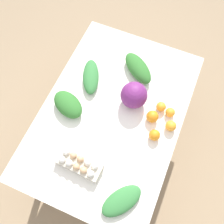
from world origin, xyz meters
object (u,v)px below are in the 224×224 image
at_px(greens_bunch_chard, 91,77).
at_px(orange_1, 154,135).
at_px(greens_bunch_scallion, 138,68).
at_px(orange_0, 161,107).
at_px(greens_bunch_beet_tops, 68,104).
at_px(orange_3, 171,126).
at_px(cabbage_purple, 134,95).
at_px(greens_bunch_dandelion, 122,201).
at_px(egg_carton, 79,164).
at_px(orange_2, 152,117).
at_px(orange_4, 170,112).

relative_size(greens_bunch_chard, orange_1, 3.88).
bearing_deg(greens_bunch_scallion, greens_bunch_chard, 123.81).
bearing_deg(greens_bunch_scallion, orange_0, -131.19).
xyz_separation_m(greens_bunch_beet_tops, orange_3, (0.13, -0.71, -0.01)).
bearing_deg(greens_bunch_beet_tops, cabbage_purple, -60.94).
height_order(greens_bunch_beet_tops, greens_bunch_scallion, same).
distance_m(greens_bunch_dandelion, greens_bunch_chard, 0.89).
height_order(egg_carton, greens_bunch_chard, egg_carton).
xyz_separation_m(greens_bunch_chard, orange_3, (-0.14, -0.66, -0.00)).
bearing_deg(greens_bunch_chard, egg_carton, -161.77).
height_order(greens_bunch_chard, orange_0, greens_bunch_chard).
relative_size(greens_bunch_beet_tops, greens_bunch_chard, 0.84).
xyz_separation_m(greens_bunch_chard, orange_2, (-0.13, -0.52, 0.00)).
bearing_deg(orange_2, orange_4, -51.51).
bearing_deg(orange_3, orange_4, 19.41).
relative_size(greens_bunch_dandelion, orange_3, 3.66).
bearing_deg(orange_4, egg_carton, 143.25).
relative_size(orange_1, orange_3, 1.03).
relative_size(orange_3, orange_4, 1.13).
bearing_deg(greens_bunch_beet_tops, orange_0, -67.93).
height_order(greens_bunch_dandelion, greens_bunch_scallion, greens_bunch_scallion).
relative_size(egg_carton, greens_bunch_dandelion, 1.12).
relative_size(greens_bunch_beet_tops, orange_4, 3.78).
bearing_deg(greens_bunch_scallion, greens_bunch_dandelion, -165.36).
bearing_deg(orange_4, orange_2, 128.49).
bearing_deg(orange_1, orange_3, -37.46).
bearing_deg(greens_bunch_scallion, orange_3, -132.86).
relative_size(greens_bunch_scallion, orange_4, 4.50).
distance_m(cabbage_purple, orange_1, 0.30).
distance_m(greens_bunch_beet_tops, orange_3, 0.72).
relative_size(greens_bunch_chard, orange_2, 3.50).
distance_m(orange_0, orange_3, 0.15).
distance_m(orange_0, orange_1, 0.22).
distance_m(egg_carton, greens_bunch_dandelion, 0.35).
bearing_deg(orange_2, greens_bunch_chard, 76.42).
xyz_separation_m(egg_carton, orange_1, (0.37, -0.38, -0.00)).
xyz_separation_m(orange_1, orange_2, (0.12, 0.06, 0.00)).
relative_size(greens_bunch_beet_tops, greens_bunch_scallion, 0.84).
relative_size(greens_bunch_dandelion, orange_1, 3.57).
bearing_deg(greens_bunch_dandelion, greens_bunch_chard, 36.84).
bearing_deg(cabbage_purple, orange_0, -84.08).
distance_m(cabbage_purple, orange_2, 0.19).
height_order(egg_carton, orange_4, egg_carton).
xyz_separation_m(orange_0, orange_2, (-0.10, 0.03, 0.01)).
bearing_deg(orange_4, greens_bunch_dandelion, 172.07).
xyz_separation_m(greens_bunch_scallion, orange_2, (-0.32, -0.23, -0.01)).
bearing_deg(orange_4, greens_bunch_chard, 85.97).
height_order(greens_bunch_beet_tops, orange_4, greens_bunch_beet_tops).
relative_size(orange_0, orange_4, 1.04).
distance_m(greens_bunch_beet_tops, greens_bunch_chard, 0.28).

